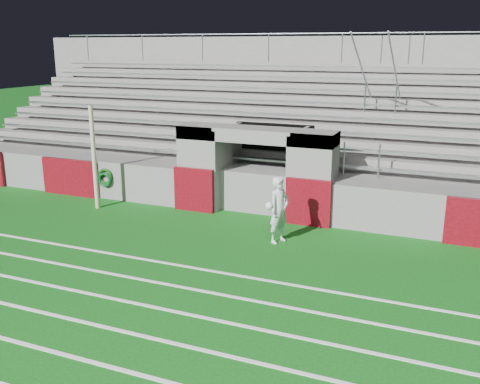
% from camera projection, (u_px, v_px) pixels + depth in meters
% --- Properties ---
extents(ground, '(90.00, 90.00, 0.00)m').
position_uv_depth(ground, '(205.00, 252.00, 13.22)').
color(ground, '#0D4F11').
rests_on(ground, ground).
extents(field_post, '(0.13, 0.13, 3.20)m').
position_uv_depth(field_post, '(94.00, 158.00, 16.39)').
color(field_post, '#BFB88E').
rests_on(field_post, ground).
extents(field_markings, '(28.00, 8.09, 0.01)m').
position_uv_depth(field_markings, '(70.00, 356.00, 8.76)').
color(field_markings, white).
rests_on(field_markings, ground).
extents(stadium_structure, '(26.00, 8.48, 5.42)m').
position_uv_depth(stadium_structure, '(298.00, 141.00, 19.92)').
color(stadium_structure, '#63605E').
rests_on(stadium_structure, ground).
extents(goalkeeper_with_ball, '(0.63, 0.74, 1.73)m').
position_uv_depth(goalkeeper_with_ball, '(279.00, 210.00, 13.67)').
color(goalkeeper_with_ball, silver).
rests_on(goalkeeper_with_ball, ground).
extents(hose_coil, '(0.55, 0.15, 0.61)m').
position_uv_depth(hose_coil, '(105.00, 178.00, 17.50)').
color(hose_coil, '#0C400D').
rests_on(hose_coil, ground).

